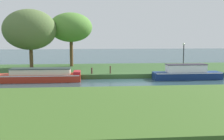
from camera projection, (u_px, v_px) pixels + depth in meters
name	position (u px, v px, depth m)	size (l,w,h in m)	color
ground_plane	(132.00, 82.00, 23.71)	(120.00, 120.00, 0.00)	#2C454C
riverbank_far	(122.00, 70.00, 30.60)	(72.00, 10.00, 0.40)	#315327
riverbank_near	(160.00, 106.00, 14.79)	(72.00, 10.00, 0.40)	#3C5E23
navy_barge	(187.00, 73.00, 25.30)	(6.08, 1.47, 1.36)	navy
red_narrowboat	(36.00, 76.00, 24.09)	(8.02, 1.88, 1.13)	#B12D1C
willow_tree_left	(30.00, 30.00, 29.30)	(5.54, 4.50, 6.20)	brown
willow_tree_centre	(71.00, 27.00, 31.33)	(4.75, 4.56, 6.00)	brown
lamp_post	(184.00, 53.00, 27.55)	(0.24, 0.24, 2.80)	#333338
mooring_post_near	(92.00, 71.00, 25.92)	(0.15, 0.15, 0.56)	#4C2F2A
mooring_post_far	(110.00, 70.00, 26.07)	(0.14, 0.14, 0.70)	brown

